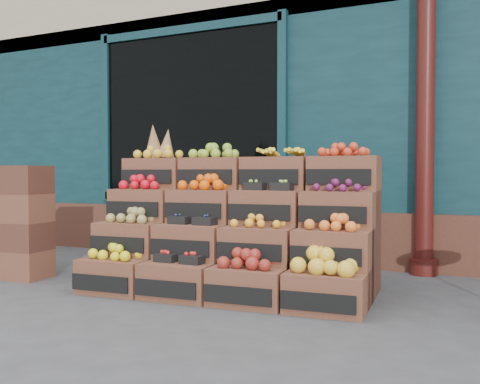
% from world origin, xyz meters
% --- Properties ---
extents(ground, '(60.00, 60.00, 0.00)m').
position_xyz_m(ground, '(0.00, 0.00, 0.00)').
color(ground, '#3F3F42').
rests_on(ground, ground).
extents(shop_facade, '(12.00, 6.24, 4.80)m').
position_xyz_m(shop_facade, '(0.00, 5.11, 2.40)').
color(shop_facade, '#0F2F35').
rests_on(shop_facade, ground).
extents(crate_display, '(2.47, 1.33, 1.49)m').
position_xyz_m(crate_display, '(-0.22, 0.64, 0.46)').
color(crate_display, brown).
rests_on(crate_display, ground).
extents(spare_crates, '(0.58, 0.43, 1.09)m').
position_xyz_m(spare_crates, '(-2.32, 0.20, 0.54)').
color(spare_crates, brown).
rests_on(spare_crates, ground).
extents(shopkeeper, '(0.91, 0.71, 2.21)m').
position_xyz_m(shopkeeper, '(-1.56, 2.96, 1.11)').
color(shopkeeper, '#17531A').
rests_on(shopkeeper, ground).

